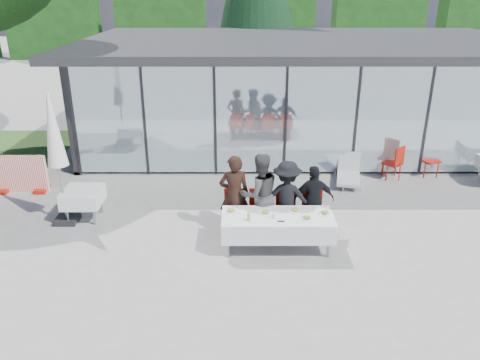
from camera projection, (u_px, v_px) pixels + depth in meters
name	position (u px, v px, depth m)	size (l,w,h in m)	color
ground	(251.00, 247.00, 9.76)	(90.00, 90.00, 0.00)	gray
pavilion	(303.00, 75.00, 16.49)	(14.80, 8.80, 3.44)	gray
treeline	(216.00, 28.00, 34.79)	(62.50, 2.00, 4.40)	#143A12
dining_table	(277.00, 225.00, 9.50)	(2.26, 0.96, 0.75)	white
diner_a	(234.00, 195.00, 10.01)	(0.65, 0.65, 1.79)	black
diner_chair_a	(234.00, 209.00, 10.19)	(0.44, 0.44, 0.97)	#B2180B
diner_b	(260.00, 194.00, 10.00)	(0.89, 0.89, 1.82)	#484848
diner_chair_b	(259.00, 209.00, 10.20)	(0.44, 0.44, 0.97)	#B2180B
diner_c	(287.00, 198.00, 10.04)	(1.07, 1.07, 1.66)	black
diner_chair_c	(286.00, 209.00, 10.20)	(0.44, 0.44, 0.97)	#B2180B
diner_d	(313.00, 200.00, 10.06)	(0.91, 0.91, 1.55)	black
diner_chair_d	(312.00, 209.00, 10.20)	(0.44, 0.44, 0.97)	#B2180B
plate_a	(231.00, 211.00, 9.57)	(0.25, 0.25, 0.07)	white
plate_b	(265.00, 213.00, 9.49)	(0.25, 0.25, 0.07)	white
plate_c	(295.00, 210.00, 9.60)	(0.25, 0.25, 0.07)	white
plate_d	(325.00, 213.00, 9.48)	(0.25, 0.25, 0.07)	white
plate_extra	(307.00, 218.00, 9.27)	(0.25, 0.25, 0.07)	white
juice_bottle	(249.00, 217.00, 9.20)	(0.06, 0.06, 0.16)	#A0C451
drinking_glasses	(274.00, 216.00, 9.29)	(0.07, 0.07, 0.10)	silver
folded_eyeglasses	(281.00, 221.00, 9.18)	(0.14, 0.03, 0.01)	black
spare_table_left	(83.00, 197.00, 10.73)	(0.86, 0.86, 0.74)	white
spare_chair_a	(428.00, 157.00, 13.32)	(0.57, 0.57, 0.97)	#B2180B
spare_chair_b	(395.00, 161.00, 12.98)	(0.62, 0.62, 0.97)	#B2180B
market_umbrella	(55.00, 139.00, 10.02)	(0.50, 0.50, 3.00)	black
lounger	(349.00, 172.00, 12.95)	(0.87, 1.43, 0.72)	silver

